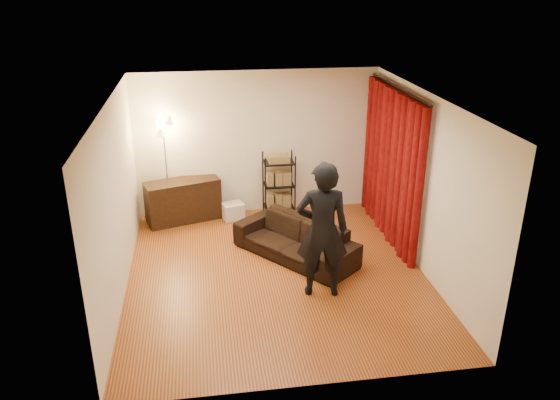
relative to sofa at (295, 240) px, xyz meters
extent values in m
plane|color=#9B5622|center=(-0.38, -0.50, -0.30)|extent=(5.00, 5.00, 0.00)
plane|color=white|center=(-0.38, -0.50, 2.40)|extent=(5.00, 5.00, 0.00)
plane|color=beige|center=(-0.38, 2.00, 1.05)|extent=(5.00, 0.00, 5.00)
plane|color=beige|center=(-0.38, -3.00, 1.05)|extent=(5.00, 0.00, 5.00)
plane|color=beige|center=(-2.63, -0.50, 1.05)|extent=(0.00, 5.00, 5.00)
plane|color=beige|center=(1.87, -0.50, 1.05)|extent=(0.00, 5.00, 5.00)
cylinder|color=black|center=(1.77, 0.63, 2.28)|extent=(0.04, 2.65, 0.04)
imported|color=black|center=(0.00, 0.00, 0.00)|extent=(1.95, 2.13, 0.61)
imported|color=black|center=(0.17, -1.12, 0.69)|extent=(0.79, 0.57, 2.00)
cube|color=black|center=(-1.81, 1.73, 0.09)|extent=(1.43, 0.88, 0.78)
camera|label=1|loc=(-1.41, -7.75, 3.97)|focal=35.00mm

